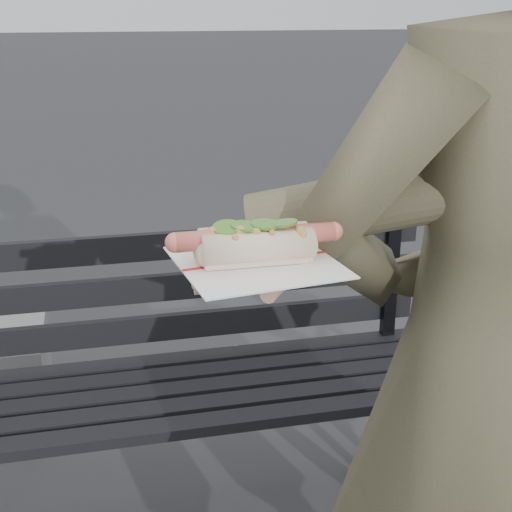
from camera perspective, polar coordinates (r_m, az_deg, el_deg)
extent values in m
cylinder|color=black|center=(2.22, 13.71, -15.98)|extent=(0.04, 0.04, 0.45)
cylinder|color=black|center=(2.48, 10.22, -11.65)|extent=(0.04, 0.04, 0.45)
cube|color=black|center=(1.90, -4.49, -13.35)|extent=(1.50, 0.07, 0.03)
cube|color=black|center=(1.98, -4.89, -11.95)|extent=(1.50, 0.07, 0.03)
cube|color=black|center=(2.05, -5.26, -10.66)|extent=(1.50, 0.07, 0.03)
cube|color=black|center=(2.13, -5.60, -9.46)|extent=(1.50, 0.07, 0.03)
cube|color=black|center=(2.21, -5.91, -8.35)|extent=(1.50, 0.07, 0.03)
cube|color=black|center=(2.30, 10.70, -1.86)|extent=(0.04, 0.03, 0.42)
cube|color=black|center=(2.19, -6.10, -5.56)|extent=(1.50, 0.02, 0.08)
cube|color=black|center=(2.14, -6.23, -2.40)|extent=(1.50, 0.02, 0.08)
cube|color=black|center=(2.09, -6.36, 0.90)|extent=(1.50, 0.02, 0.08)
imported|color=#47452F|center=(1.22, 18.13, -9.45)|extent=(0.72, 0.52, 1.85)
cylinder|color=#47452F|center=(1.03, 13.28, 4.95)|extent=(0.51, 0.23, 0.19)
cylinder|color=#D8A384|center=(0.91, 2.32, -0.79)|extent=(0.09, 0.08, 0.07)
ellipsoid|color=#D8A384|center=(0.89, 0.00, -1.51)|extent=(0.10, 0.12, 0.03)
cylinder|color=#D8A384|center=(0.86, -3.15, -2.38)|extent=(0.06, 0.02, 0.02)
cylinder|color=#D8A384|center=(0.87, -3.37, -1.90)|extent=(0.06, 0.02, 0.02)
cylinder|color=#D8A384|center=(0.89, -3.59, -1.44)|extent=(0.06, 0.02, 0.02)
cylinder|color=#D8A384|center=(0.91, -3.80, -1.00)|extent=(0.06, 0.02, 0.02)
cylinder|color=#D8A384|center=(0.85, 1.49, -2.64)|extent=(0.04, 0.05, 0.02)
cube|color=white|center=(0.89, 0.00, -0.49)|extent=(0.21, 0.21, 0.00)
cube|color=#B21E1E|center=(0.89, 0.00, -0.39)|extent=(0.19, 0.03, 0.00)
cylinder|color=#DB6154|center=(0.88, 0.00, 1.54)|extent=(0.20, 0.03, 0.02)
sphere|color=#DB6154|center=(0.86, -6.50, 1.07)|extent=(0.02, 0.03, 0.02)
sphere|color=#DB6154|center=(0.90, 6.20, 1.97)|extent=(0.02, 0.03, 0.02)
sphere|color=#9E6B2D|center=(0.87, 3.56, 2.00)|extent=(0.01, 0.01, 0.01)
sphere|color=#9E6B2D|center=(0.87, -2.03, 1.97)|extent=(0.01, 0.01, 0.01)
sphere|color=#9E6B2D|center=(0.88, 0.85, 2.40)|extent=(0.01, 0.01, 0.01)
sphere|color=#9E6B2D|center=(0.87, -1.35, 1.66)|extent=(0.01, 0.01, 0.01)
sphere|color=#9E6B2D|center=(0.87, -2.38, 1.95)|extent=(0.01, 0.01, 0.01)
sphere|color=#9E6B2D|center=(0.86, -0.38, 1.31)|extent=(0.01, 0.01, 0.01)
sphere|color=#9E6B2D|center=(0.88, 2.99, 1.93)|extent=(0.01, 0.01, 0.01)
sphere|color=#9E6B2D|center=(0.86, 0.49, 1.52)|extent=(0.01, 0.01, 0.01)
sphere|color=#9E6B2D|center=(0.88, 3.92, 1.99)|extent=(0.01, 0.01, 0.01)
sphere|color=#9E6B2D|center=(0.88, -2.72, 1.77)|extent=(0.01, 0.01, 0.01)
sphere|color=#9E6B2D|center=(0.90, 2.65, 2.57)|extent=(0.01, 0.01, 0.01)
sphere|color=#9E6B2D|center=(0.86, 0.17, 2.02)|extent=(0.01, 0.01, 0.01)
sphere|color=#9E6B2D|center=(0.85, -2.59, 1.34)|extent=(0.01, 0.01, 0.01)
sphere|color=#9E6B2D|center=(0.86, -3.54, 1.98)|extent=(0.01, 0.01, 0.01)
sphere|color=#9E6B2D|center=(0.85, -1.69, 1.45)|extent=(0.01, 0.01, 0.01)
sphere|color=#9E6B2D|center=(0.87, 3.74, 1.67)|extent=(0.01, 0.01, 0.01)
sphere|color=#9E6B2D|center=(0.86, 1.31, 1.89)|extent=(0.01, 0.01, 0.01)
sphere|color=#9E6B2D|center=(0.86, -0.02, 1.83)|extent=(0.01, 0.01, 0.01)
sphere|color=#9E6B2D|center=(0.90, 1.82, 2.28)|extent=(0.01, 0.01, 0.01)
sphere|color=#9E6B2D|center=(0.88, 0.60, 1.87)|extent=(0.01, 0.01, 0.01)
sphere|color=#9E6B2D|center=(0.89, -1.84, 2.08)|extent=(0.01, 0.01, 0.01)
sphere|color=#9E6B2D|center=(0.88, 1.20, 2.15)|extent=(0.01, 0.01, 0.01)
sphere|color=#9E6B2D|center=(0.86, -1.27, 1.98)|extent=(0.01, 0.01, 0.01)
sphere|color=#9E6B2D|center=(0.86, -3.30, 1.47)|extent=(0.01, 0.01, 0.01)
cylinder|color=#447E22|center=(0.87, -2.34, 2.30)|extent=(0.04, 0.04, 0.01)
cylinder|color=#447E22|center=(0.87, -0.88, 2.41)|extent=(0.04, 0.04, 0.01)
cylinder|color=#447E22|center=(0.87, 0.74, 2.55)|extent=(0.04, 0.04, 0.01)
cylinder|color=#447E22|center=(0.88, 2.19, 2.64)|extent=(0.04, 0.04, 0.01)
cube|color=brown|center=(2.57, 8.88, -16.22)|extent=(0.07, 0.05, 0.00)
cube|color=brown|center=(3.21, 7.28, -8.30)|extent=(0.07, 0.08, 0.00)
cube|color=brown|center=(3.28, -1.51, -7.51)|extent=(0.09, 0.10, 0.00)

